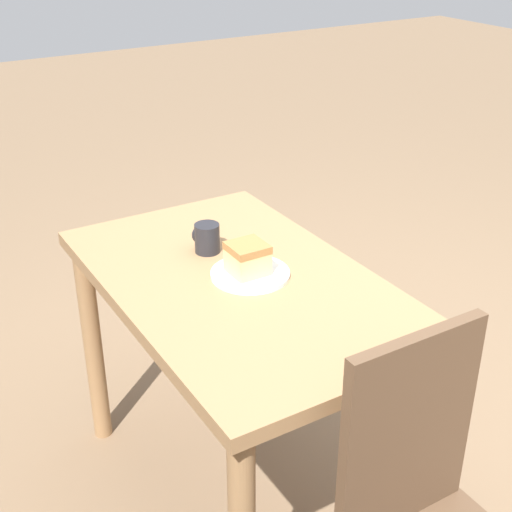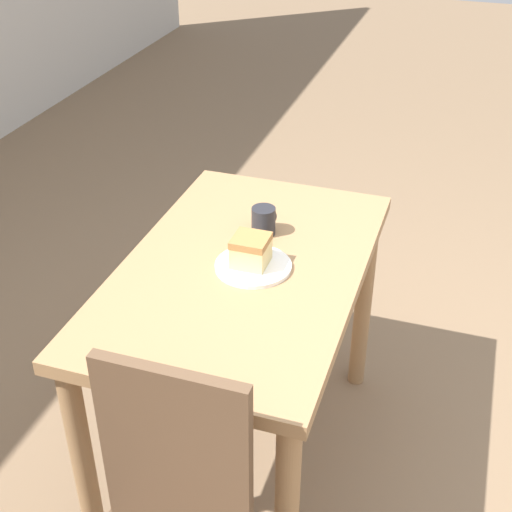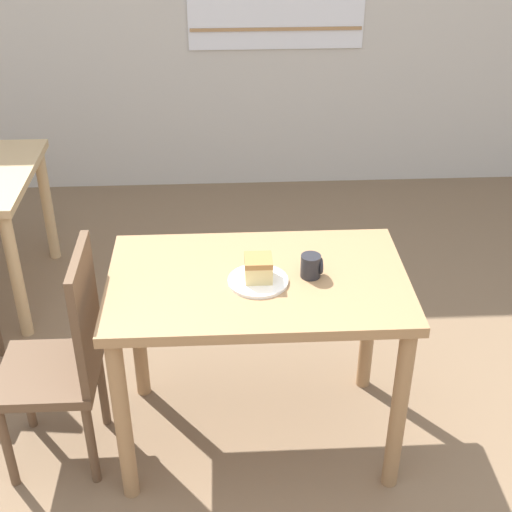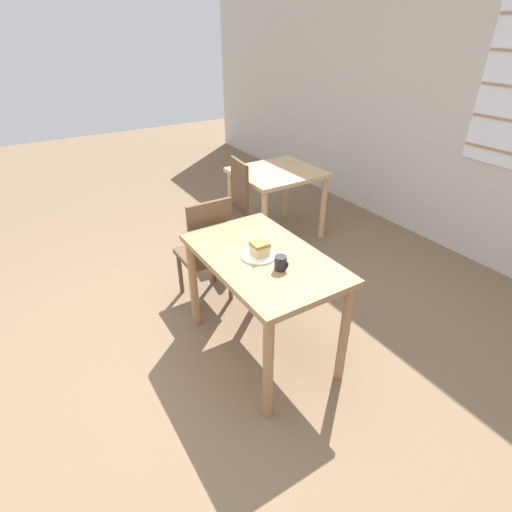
% 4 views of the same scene
% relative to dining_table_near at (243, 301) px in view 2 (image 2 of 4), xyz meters
% --- Properties ---
extents(ground_plane, '(14.00, 14.00, 0.00)m').
position_rel_dining_table_near_xyz_m(ground_plane, '(-0.02, -0.59, -0.65)').
color(ground_plane, '#7A6047').
extents(dining_table_near, '(1.08, 0.66, 0.77)m').
position_rel_dining_table_near_xyz_m(dining_table_near, '(0.00, 0.00, 0.00)').
color(dining_table_near, '#9E754C').
rests_on(dining_table_near, ground_plane).
extents(plate, '(0.21, 0.21, 0.01)m').
position_rel_dining_table_near_xyz_m(plate, '(-0.00, -0.03, 0.13)').
color(plate, white).
rests_on(plate, dining_table_near).
extents(cake_slice, '(0.10, 0.10, 0.08)m').
position_rel_dining_table_near_xyz_m(cake_slice, '(0.00, -0.02, 0.18)').
color(cake_slice, '#E0C67F').
rests_on(cake_slice, plate).
extents(coffee_mug, '(0.08, 0.07, 0.09)m').
position_rel_dining_table_near_xyz_m(coffee_mug, '(0.19, -0.00, 0.17)').
color(coffee_mug, '#232328').
rests_on(coffee_mug, dining_table_near).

